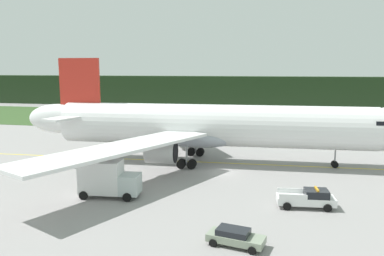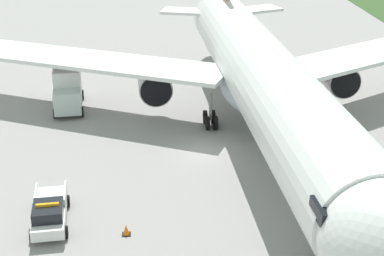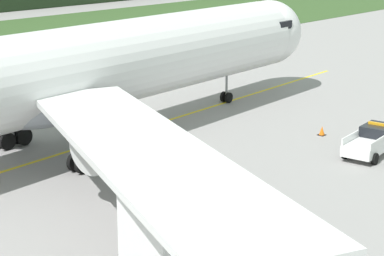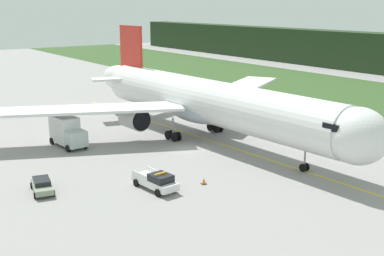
% 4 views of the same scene
% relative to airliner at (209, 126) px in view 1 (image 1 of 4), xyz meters
% --- Properties ---
extents(ground, '(320.00, 320.00, 0.00)m').
position_rel_airliner_xyz_m(ground, '(2.66, -4.79, -5.17)').
color(ground, gray).
extents(grass_verge, '(320.00, 38.56, 0.04)m').
position_rel_airliner_xyz_m(grass_verge, '(2.66, 44.77, -5.15)').
color(grass_verge, '#324F25').
rests_on(grass_verge, ground).
extents(distant_tree_line, '(288.00, 7.96, 10.48)m').
position_rel_airliner_xyz_m(distant_tree_line, '(2.66, 78.52, 0.07)').
color(distant_tree_line, '#22361D').
rests_on(distant_tree_line, ground).
extents(taxiway_centerline_main, '(68.61, 3.77, 0.01)m').
position_rel_airliner_xyz_m(taxiway_centerline_main, '(0.62, 0.03, -5.17)').
color(taxiway_centerline_main, yellow).
rests_on(taxiway_centerline_main, ground).
extents(airliner, '(53.78, 52.20, 14.62)m').
position_rel_airliner_xyz_m(airliner, '(0.00, 0.00, 0.00)').
color(airliner, silver).
rests_on(airliner, ground).
extents(ops_pickup_truck, '(5.56, 2.66, 1.94)m').
position_rel_airliner_xyz_m(ops_pickup_truck, '(12.30, -15.37, -4.27)').
color(ops_pickup_truck, white).
rests_on(ops_pickup_truck, ground).
extents(catering_truck, '(6.32, 3.17, 3.99)m').
position_rel_airliner_xyz_m(catering_truck, '(-7.68, -16.69, -3.21)').
color(catering_truck, '#AEB9BA').
rests_on(catering_truck, ground).
extents(staff_car, '(4.52, 2.62, 1.30)m').
position_rel_airliner_xyz_m(staff_car, '(6.38, -24.84, -4.47)').
color(staff_car, gray).
rests_on(staff_car, ground).
extents(apron_cone, '(0.53, 0.53, 0.67)m').
position_rel_airliner_xyz_m(apron_cone, '(13.77, -10.60, -4.85)').
color(apron_cone, black).
rests_on(apron_cone, ground).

